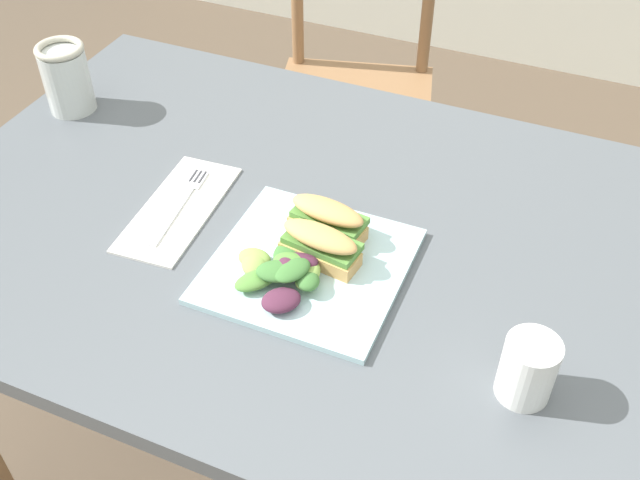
% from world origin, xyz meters
% --- Properties ---
extents(dining_table, '(1.19, 0.82, 0.74)m').
position_xyz_m(dining_table, '(-0.03, 0.16, 0.61)').
color(dining_table, '#51565B').
rests_on(dining_table, ground).
extents(chair_wooden_far, '(0.49, 0.49, 0.87)m').
position_xyz_m(chair_wooden_far, '(-0.25, 1.00, 0.45)').
color(chair_wooden_far, '#8E6642').
rests_on(chair_wooden_far, ground).
extents(plate_lunch, '(0.26, 0.26, 0.01)m').
position_xyz_m(plate_lunch, '(0.02, 0.08, 0.74)').
color(plate_lunch, silver).
rests_on(plate_lunch, dining_table).
extents(sandwich_half_front, '(0.12, 0.07, 0.06)m').
position_xyz_m(sandwich_half_front, '(0.03, 0.10, 0.78)').
color(sandwich_half_front, tan).
rests_on(sandwich_half_front, plate_lunch).
extents(sandwich_half_back, '(0.12, 0.07, 0.06)m').
position_xyz_m(sandwich_half_back, '(0.02, 0.15, 0.78)').
color(sandwich_half_back, tan).
rests_on(sandwich_half_back, plate_lunch).
extents(salad_mixed_greens, '(0.14, 0.15, 0.04)m').
position_xyz_m(salad_mixed_greens, '(0.00, 0.04, 0.77)').
color(salad_mixed_greens, '#602D47').
rests_on(salad_mixed_greens, plate_lunch).
extents(napkin_folded, '(0.12, 0.25, 0.00)m').
position_xyz_m(napkin_folded, '(-0.22, 0.12, 0.74)').
color(napkin_folded, silver).
rests_on(napkin_folded, dining_table).
extents(fork_on_napkin, '(0.04, 0.19, 0.00)m').
position_xyz_m(fork_on_napkin, '(-0.22, 0.14, 0.75)').
color(fork_on_napkin, silver).
rests_on(fork_on_napkin, napkin_folded).
extents(mason_jar_iced_tea, '(0.08, 0.08, 0.13)m').
position_xyz_m(mason_jar_iced_tea, '(-0.54, 0.30, 0.80)').
color(mason_jar_iced_tea, '#995623').
rests_on(mason_jar_iced_tea, dining_table).
extents(cup_extra_side, '(0.07, 0.07, 0.09)m').
position_xyz_m(cup_extra_side, '(0.34, -0.01, 0.78)').
color(cup_extra_side, white).
rests_on(cup_extra_side, dining_table).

